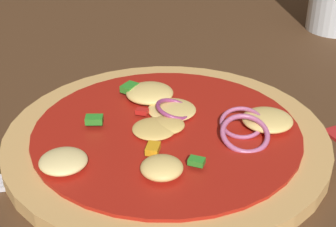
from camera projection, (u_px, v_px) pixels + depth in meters
The scene contains 2 objects.
dining_table at pixel (135, 153), 0.45m from camera, with size 1.30×0.95×0.03m.
pizza at pixel (171, 136), 0.44m from camera, with size 0.28×0.28×0.03m.
Camera 1 is at (-0.00, -0.38, 0.27)m, focal length 53.65 mm.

